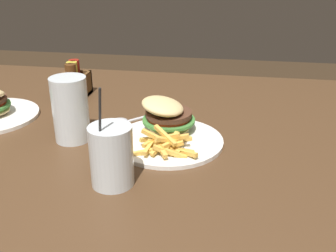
{
  "coord_description": "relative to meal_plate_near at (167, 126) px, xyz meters",
  "views": [
    {
      "loc": [
        -0.76,
        -0.31,
        1.2
      ],
      "look_at": [
        0.09,
        -0.17,
        0.82
      ],
      "focal_mm": 42.0,
      "sensor_mm": 36.0,
      "label": 1
    }
  ],
  "objects": [
    {
      "name": "beer_glass",
      "position": [
        -0.04,
        0.23,
        0.04
      ],
      "size": [
        0.09,
        0.09,
        0.16
      ],
      "color": "silver",
      "rests_on": "dining_table"
    },
    {
      "name": "spoon",
      "position": [
        0.07,
        0.14,
        -0.03
      ],
      "size": [
        0.14,
        0.14,
        0.02
      ],
      "rotation": [
        0.0,
        0.0,
        2.37
      ],
      "color": "silver",
      "rests_on": "dining_table"
    },
    {
      "name": "condiment_caddy",
      "position": [
        0.26,
        0.34,
        0.01
      ],
      "size": [
        0.11,
        0.08,
        0.11
      ],
      "color": "brown",
      "rests_on": "dining_table"
    },
    {
      "name": "juice_glass",
      "position": [
        -0.22,
        0.07,
        0.02
      ],
      "size": [
        0.09,
        0.09,
        0.21
      ],
      "color": "silver",
      "rests_on": "dining_table"
    },
    {
      "name": "meal_plate_near",
      "position": [
        0.0,
        0.0,
        0.0
      ],
      "size": [
        0.27,
        0.27,
        0.1
      ],
      "color": "white",
      "rests_on": "dining_table"
    },
    {
      "name": "dining_table",
      "position": [
        -0.11,
        0.16,
        -0.15
      ],
      "size": [
        1.37,
        1.4,
        0.78
      ],
      "color": "#4C331E",
      "rests_on": "ground_plane"
    }
  ]
}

